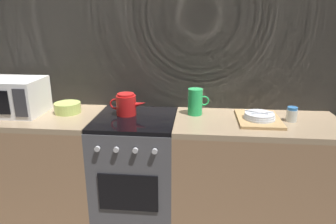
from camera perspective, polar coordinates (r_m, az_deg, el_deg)
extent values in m
plane|color=#6B6054|center=(2.72, -5.52, -19.32)|extent=(8.00, 8.00, 0.00)
cube|color=#A39989|center=(2.53, -4.91, 7.80)|extent=(3.60, 0.05, 2.40)
cube|color=beige|center=(2.51, -5.00, 7.71)|extent=(3.58, 0.01, 2.39)
cube|color=#997251|center=(2.79, -24.50, -9.52)|extent=(1.20, 0.60, 0.86)
cube|color=#9E8466|center=(2.63, -25.73, -0.71)|extent=(1.20, 0.60, 0.04)
cube|color=#4C4C51|center=(2.48, -5.81, -11.25)|extent=(0.60, 0.60, 0.87)
cube|color=black|center=(2.30, -6.15, -1.36)|extent=(0.59, 0.59, 0.03)
cube|color=black|center=(2.22, -7.41, -14.67)|extent=(0.42, 0.01, 0.28)
cylinder|color=#B7B7BC|center=(2.10, -12.99, -6.69)|extent=(0.04, 0.02, 0.04)
cylinder|color=#B7B7BC|center=(2.06, -9.60, -6.91)|extent=(0.04, 0.02, 0.04)
cylinder|color=#B7B7BC|center=(2.03, -6.09, -7.12)|extent=(0.04, 0.02, 0.04)
cylinder|color=#B7B7BC|center=(2.01, -2.50, -7.30)|extent=(0.04, 0.02, 0.04)
cube|color=#997251|center=(2.48, 15.53, -11.99)|extent=(1.20, 0.60, 0.86)
cube|color=#9E8466|center=(2.30, 16.44, -2.15)|extent=(1.20, 0.60, 0.04)
cube|color=white|center=(2.62, -26.97, 2.60)|extent=(0.46, 0.34, 0.27)
cube|color=#333338|center=(2.40, -25.77, 1.49)|extent=(0.09, 0.01, 0.21)
cylinder|color=red|center=(2.34, -7.78, 1.26)|extent=(0.15, 0.15, 0.15)
cylinder|color=red|center=(2.32, -7.87, 3.22)|extent=(0.13, 0.13, 0.02)
cone|color=red|center=(2.32, -5.15, 1.54)|extent=(0.10, 0.04, 0.05)
torus|color=red|center=(2.36, -9.80, 1.48)|extent=(0.08, 0.01, 0.08)
cylinder|color=#B7D166|center=(2.50, -18.12, 0.76)|extent=(0.20, 0.20, 0.08)
cylinder|color=green|center=(2.33, 5.06, 1.91)|extent=(0.11, 0.11, 0.20)
torus|color=green|center=(2.33, 6.72, 2.10)|extent=(0.08, 0.01, 0.08)
cube|color=tan|center=(2.31, 16.43, -1.25)|extent=(0.30, 0.40, 0.02)
cylinder|color=silver|center=(2.29, 16.56, -1.00)|extent=(0.22, 0.22, 0.01)
cylinder|color=silver|center=(2.28, 16.59, -0.67)|extent=(0.21, 0.21, 0.01)
cylinder|color=silver|center=(2.28, 16.62, -0.34)|extent=(0.21, 0.21, 0.01)
cylinder|color=silver|center=(2.28, 17.14, -0.09)|extent=(0.16, 0.07, 0.01)
cube|color=silver|center=(2.28, 16.10, 0.02)|extent=(0.16, 0.09, 0.00)
cylinder|color=silver|center=(2.36, 21.96, -0.60)|extent=(0.08, 0.08, 0.08)
cylinder|color=#2D6BAD|center=(2.34, 22.10, 0.62)|extent=(0.07, 0.07, 0.02)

